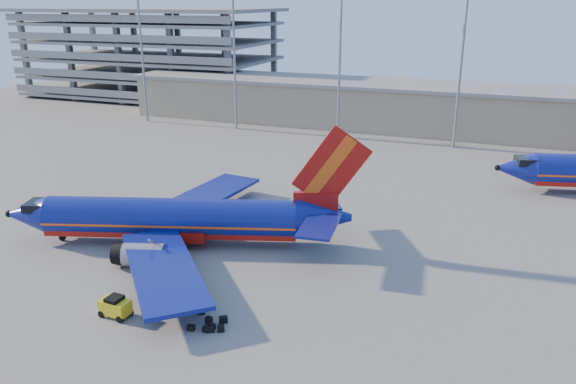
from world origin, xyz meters
name	(u,v)px	position (x,y,z in m)	size (l,w,h in m)	color
ground	(260,238)	(0.00, 0.00, 0.00)	(220.00, 220.00, 0.00)	slate
terminal_building	(434,108)	(10.00, 58.00, 4.32)	(122.00, 16.00, 8.50)	gray
parking_garage	(151,49)	(-62.00, 74.05, 11.73)	(62.00, 32.00, 21.40)	slate
light_mast_row	(400,37)	(5.00, 46.00, 17.55)	(101.60, 1.60, 28.65)	gray
aircraft_main	(180,219)	(-6.89, -4.05, 2.64)	(35.36, 33.46, 12.36)	navy
baggage_tug	(115,306)	(-4.40, -17.90, 0.88)	(2.45, 1.59, 1.69)	gold
luggage_pile	(210,324)	(3.15, -16.56, 0.23)	(3.17, 2.87, 0.52)	black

